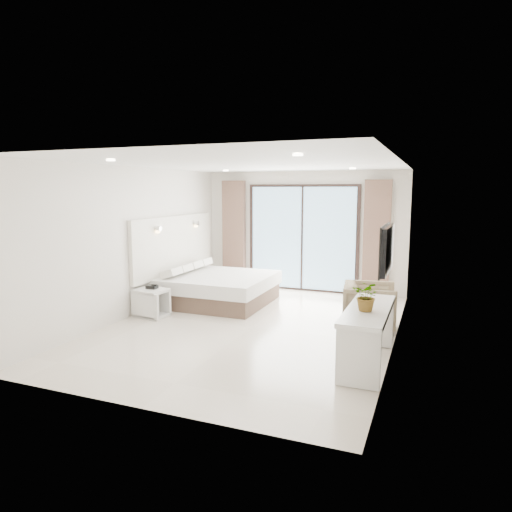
% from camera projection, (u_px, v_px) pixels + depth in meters
% --- Properties ---
extents(ground, '(6.20, 6.20, 0.00)m').
position_uv_depth(ground, '(252.00, 327.00, 7.67)').
color(ground, beige).
rests_on(ground, ground).
extents(room_shell, '(4.62, 6.22, 2.72)m').
position_uv_depth(room_shell, '(259.00, 229.00, 8.31)').
color(room_shell, silver).
rests_on(room_shell, ground).
extents(bed, '(2.07, 1.97, 0.72)m').
position_uv_depth(bed, '(218.00, 288.00, 9.28)').
color(bed, brown).
rests_on(bed, ground).
extents(nightstand, '(0.61, 0.53, 0.50)m').
position_uv_depth(nightstand, '(151.00, 303.00, 8.28)').
color(nightstand, silver).
rests_on(nightstand, ground).
extents(phone, '(0.20, 0.16, 0.06)m').
position_uv_depth(phone, '(152.00, 287.00, 8.28)').
color(phone, black).
rests_on(phone, nightstand).
extents(console_desk, '(0.53, 1.71, 0.77)m').
position_uv_depth(console_desk, '(368.00, 323.00, 5.93)').
color(console_desk, silver).
rests_on(console_desk, ground).
extents(plant, '(0.43, 0.46, 0.30)m').
position_uv_depth(plant, '(367.00, 299.00, 5.74)').
color(plant, '#33662D').
rests_on(plant, console_desk).
extents(armchair, '(0.88, 0.92, 0.84)m').
position_uv_depth(armchair, '(370.00, 304.00, 7.51)').
color(armchair, '#837756').
rests_on(armchair, ground).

